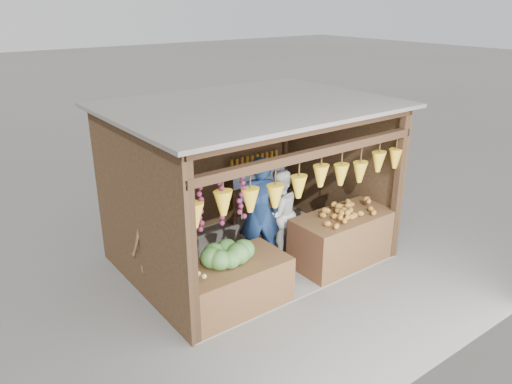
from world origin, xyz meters
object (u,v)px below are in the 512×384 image
counter_left (232,285)px  counter_right (343,238)px  woman_standing (279,213)px  vendor_seated (150,240)px  man_standing (259,213)px

counter_left → counter_right: (2.24, 0.01, 0.07)m
counter_left → counter_right: size_ratio=0.93×
counter_left → woman_standing: size_ratio=1.06×
counter_left → vendor_seated: size_ratio=1.47×
counter_left → counter_right: bearing=0.2°
counter_right → woman_standing: (-0.70, 0.85, 0.34)m
counter_left → man_standing: man_standing is taller
counter_right → vendor_seated: 3.18m
counter_left → counter_right: counter_right is taller
woman_standing → vendor_seated: 2.29m
counter_left → woman_standing: (1.55, 0.85, 0.42)m
counter_right → man_standing: bearing=147.6°
counter_right → man_standing: (-1.19, 0.75, 0.51)m
counter_right → vendor_seated: vendor_seated is taller
man_standing → vendor_seated: size_ratio=1.70×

